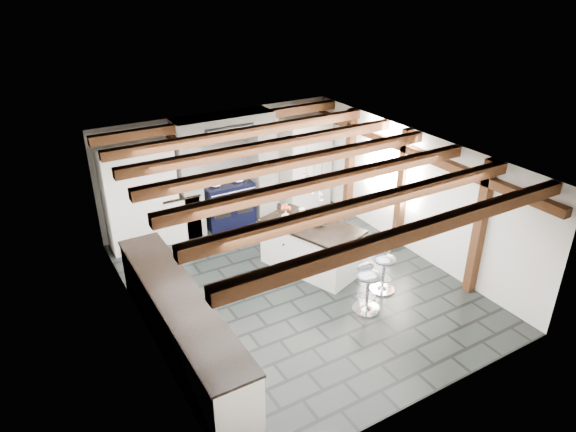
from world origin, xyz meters
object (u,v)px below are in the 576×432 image
range_cooker (228,203)px  bar_stool_near (384,266)px  bar_stool_far (368,282)px  kitchen_island (311,246)px

range_cooker → bar_stool_near: (1.16, -3.55, 0.00)m
range_cooker → bar_stool_far: (0.60, -3.85, 0.04)m
kitchen_island → bar_stool_far: size_ratio=2.36×
range_cooker → kitchen_island: 2.41m
kitchen_island → bar_stool_near: size_ratio=2.55×
bar_stool_far → kitchen_island: bearing=108.2°
kitchen_island → bar_stool_far: kitchen_island is taller
kitchen_island → bar_stool_far: (0.08, -1.49, 0.07)m
range_cooker → bar_stool_far: size_ratio=1.23×
range_cooker → kitchen_island: bearing=-77.5°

